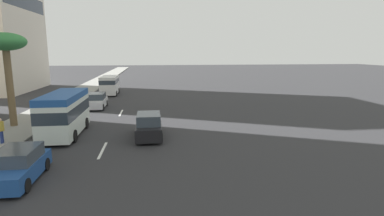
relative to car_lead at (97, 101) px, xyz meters
name	(u,v)px	position (x,y,z in m)	size (l,w,h in m)	color
ground_plane	(125,105)	(1.51, -2.79, -0.74)	(198.00, 198.00, 0.00)	#2D2D30
sidewalk_right	(56,106)	(1.51, 4.53, -0.66)	(162.00, 4.00, 0.15)	gray
lane_stripe_mid	(103,150)	(-14.59, -2.79, -0.73)	(3.20, 0.16, 0.01)	silver
lane_stripe_far	(121,113)	(-3.07, -2.79, -0.73)	(3.20, 0.16, 0.01)	silver
car_lead	(97,101)	(0.00, 0.00, 0.00)	(4.27, 1.84, 1.56)	silver
car_second	(17,166)	(-18.69, 0.36, -0.01)	(4.06, 1.88, 1.53)	#1E478C
car_third	(149,126)	(-12.11, -5.58, 0.07)	(4.23, 1.79, 1.73)	black
van_fourth	(110,84)	(10.15, -0.05, 0.71)	(5.10, 2.21, 2.54)	white
minibus_fifth	(64,112)	(-10.74, 0.32, 0.93)	(6.44, 2.27, 3.04)	silver
pedestrian_near_lamp	(35,109)	(-6.19, 3.93, 0.43)	(0.30, 0.33, 1.83)	gold
pedestrian_mid_block	(1,130)	(-12.70, 3.71, 0.29)	(0.39, 0.35, 1.61)	navy
palm_tree	(6,47)	(-7.83, 5.01, 5.49)	(3.01, 3.01, 7.16)	brown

